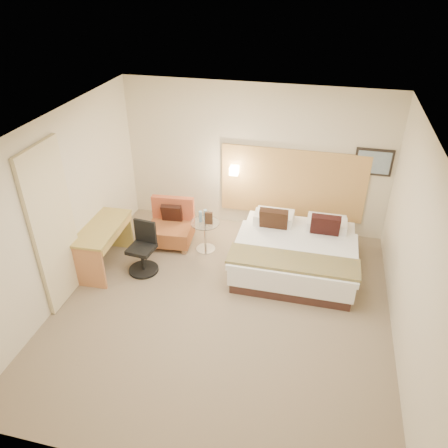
% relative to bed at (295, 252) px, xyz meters
% --- Properties ---
extents(floor, '(4.80, 5.00, 0.02)m').
position_rel_bed_xyz_m(floor, '(-0.93, -1.27, -0.32)').
color(floor, '#796851').
rests_on(floor, ground).
extents(ceiling, '(4.80, 5.00, 0.02)m').
position_rel_bed_xyz_m(ceiling, '(-0.93, -1.27, 2.40)').
color(ceiling, white).
rests_on(ceiling, floor).
extents(wall_back, '(4.80, 0.02, 2.70)m').
position_rel_bed_xyz_m(wall_back, '(-0.93, 1.24, 1.04)').
color(wall_back, beige).
rests_on(wall_back, floor).
extents(wall_front, '(4.80, 0.02, 2.70)m').
position_rel_bed_xyz_m(wall_front, '(-0.93, -3.78, 1.04)').
color(wall_front, beige).
rests_on(wall_front, floor).
extents(wall_left, '(0.02, 5.00, 2.70)m').
position_rel_bed_xyz_m(wall_left, '(-3.34, -1.27, 1.04)').
color(wall_left, beige).
rests_on(wall_left, floor).
extents(wall_right, '(0.02, 5.00, 2.70)m').
position_rel_bed_xyz_m(wall_right, '(1.48, -1.27, 1.04)').
color(wall_right, beige).
rests_on(wall_right, floor).
extents(headboard_panel, '(2.60, 0.04, 1.30)m').
position_rel_bed_xyz_m(headboard_panel, '(-0.23, 1.20, 0.64)').
color(headboard_panel, tan).
rests_on(headboard_panel, wall_back).
extents(art_frame, '(0.62, 0.03, 0.47)m').
position_rel_bed_xyz_m(art_frame, '(1.09, 1.21, 1.19)').
color(art_frame, black).
rests_on(art_frame, wall_back).
extents(art_canvas, '(0.54, 0.01, 0.39)m').
position_rel_bed_xyz_m(art_canvas, '(1.09, 1.19, 1.19)').
color(art_canvas, slate).
rests_on(art_canvas, wall_back).
extents(lamp_arm, '(0.02, 0.12, 0.02)m').
position_rel_bed_xyz_m(lamp_arm, '(-1.28, 1.15, 0.84)').
color(lamp_arm, white).
rests_on(lamp_arm, wall_back).
extents(lamp_shade, '(0.15, 0.15, 0.15)m').
position_rel_bed_xyz_m(lamp_shade, '(-1.28, 1.09, 0.84)').
color(lamp_shade, '#FFEDC6').
rests_on(lamp_shade, wall_back).
extents(curtain, '(0.06, 0.90, 2.42)m').
position_rel_bed_xyz_m(curtain, '(-3.29, -1.52, 0.91)').
color(curtain, beige).
rests_on(curtain, wall_left).
extents(bottle_a, '(0.07, 0.07, 0.20)m').
position_rel_bed_xyz_m(bottle_a, '(-1.66, 0.16, 0.35)').
color(bottle_a, '#88B4D2').
rests_on(bottle_a, side_table).
extents(bottle_b, '(0.07, 0.07, 0.20)m').
position_rel_bed_xyz_m(bottle_b, '(-1.59, 0.23, 0.35)').
color(bottle_b, '#8ABCD6').
rests_on(bottle_b, side_table).
extents(menu_folder, '(0.13, 0.06, 0.22)m').
position_rel_bed_xyz_m(menu_folder, '(-1.50, 0.13, 0.36)').
color(menu_folder, '#3D2619').
rests_on(menu_folder, side_table).
extents(bed, '(1.96, 1.87, 0.94)m').
position_rel_bed_xyz_m(bed, '(0.00, 0.00, 0.00)').
color(bed, '#3A211D').
rests_on(bed, floor).
extents(lounge_chair, '(0.82, 0.73, 0.81)m').
position_rel_bed_xyz_m(lounge_chair, '(-2.24, 0.25, 0.02)').
color(lounge_chair, '#B16F53').
rests_on(lounge_chair, floor).
extents(side_table, '(0.55, 0.55, 0.56)m').
position_rel_bed_xyz_m(side_table, '(-1.58, 0.15, 0.01)').
color(side_table, silver).
rests_on(side_table, floor).
extents(desk, '(0.61, 1.25, 0.77)m').
position_rel_bed_xyz_m(desk, '(-3.04, -0.69, 0.30)').
color(desk, '#AA9142').
rests_on(desk, floor).
extents(desk_chair, '(0.54, 0.54, 0.86)m').
position_rel_bed_xyz_m(desk_chair, '(-2.40, -0.65, 0.05)').
color(desk_chair, black).
rests_on(desk_chair, floor).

